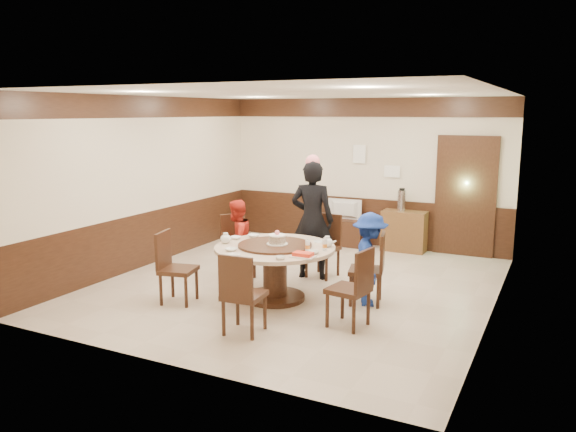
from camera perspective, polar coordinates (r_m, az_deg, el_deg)
The scene contains 30 objects.
room at distance 8.18m, azimuth 1.03°, elevation 0.22°, with size 6.00×6.04×2.84m.
banquet_table at distance 7.67m, azimuth -1.34°, elevation -4.66°, with size 1.64×1.64×0.78m.
chair_0 at distance 7.65m, azimuth 8.07°, elevation -6.59°, with size 0.54×0.53×0.97m.
chair_1 at distance 8.81m, azimuth 3.60°, elevation -4.20°, with size 0.50×0.51×0.97m.
chair_2 at distance 8.83m, azimuth -5.08°, elevation -4.20°, with size 0.61×0.61×0.97m.
chair_3 at distance 7.76m, azimuth -11.19°, elevation -6.43°, with size 0.53×0.53×0.97m.
chair_4 at distance 6.61m, azimuth -4.54°, elevation -9.30°, with size 0.48×0.49×0.97m.
chair_5 at distance 6.82m, azimuth 6.29°, elevation -8.68°, with size 0.51×0.50×0.97m.
person_standing at distance 8.61m, azimuth 2.48°, elevation -0.40°, with size 0.66×0.44×1.82m, color black.
person_red at distance 8.61m, azimuth -5.25°, elevation -2.44°, with size 0.60×0.47×1.23m, color red.
person_blue at distance 7.52m, azimuth 8.30°, elevation -4.36°, with size 0.81×0.46×1.25m, color navy.
birthday_cake at distance 7.59m, azimuth -1.11°, elevation -2.38°, with size 0.29×0.29×0.20m.
teapot_left at distance 7.83m, azimuth -6.35°, elevation -2.33°, with size 0.17×0.15×0.13m, color white.
teapot_right at distance 7.59m, azimuth 4.01°, elevation -2.69°, with size 0.17×0.15×0.13m, color white.
bowl_0 at distance 8.17m, azimuth -3.49°, elevation -2.02°, with size 0.17×0.17×0.04m, color white.
bowl_1 at distance 6.94m, azimuth -0.81°, elevation -4.27°, with size 0.13×0.13×0.04m, color white.
bowl_2 at distance 7.39m, azimuth -5.79°, elevation -3.41°, with size 0.16×0.16×0.04m, color white.
bowl_3 at distance 7.21m, azimuth 2.60°, elevation -3.69°, with size 0.14×0.14×0.04m, color white.
bowl_4 at distance 8.07m, azimuth -5.34°, elevation -2.22°, with size 0.16×0.16×0.04m, color white.
saucer_near at distance 7.19m, azimuth -5.53°, elevation -3.90°, with size 0.18×0.18×0.01m, color white.
saucer_far at distance 7.87m, azimuth 3.26°, elevation -2.61°, with size 0.18×0.18×0.01m, color white.
shrimp_platter at distance 7.04m, azimuth 1.55°, elevation -3.99°, with size 0.30×0.20×0.06m.
bottle_0 at distance 7.28m, azimuth 2.00°, elevation -3.08°, with size 0.06×0.06×0.16m, color white.
bottle_1 at distance 7.35m, azimuth 3.76°, elevation -2.96°, with size 0.06×0.06×0.16m, color white.
tv_stand at distance 10.94m, azimuth 5.63°, elevation -1.62°, with size 0.85×0.45×0.50m, color #321B0F.
television at distance 10.85m, azimuth 5.68°, elevation 0.67°, with size 0.67×0.09×0.39m, color gray.
side_cabinet at distance 10.59m, azimuth 11.72°, elevation -1.50°, with size 0.80×0.40×0.75m, color brown.
thermos at distance 10.50m, azimuth 11.47°, elevation 1.54°, with size 0.15×0.15×0.38m, color silver.
notice_left at distance 10.84m, azimuth 7.25°, elevation 6.26°, with size 0.25×0.00×0.35m, color white.
notice_right at distance 10.67m, azimuth 10.51°, elevation 4.48°, with size 0.30×0.00×0.22m, color white.
Camera 1 is at (3.46, -7.25, 2.54)m, focal length 35.00 mm.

